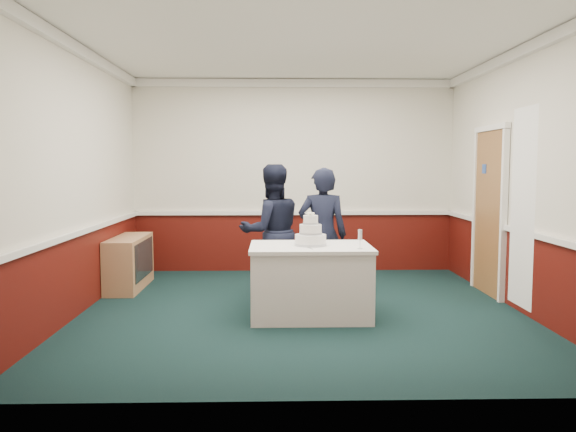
{
  "coord_description": "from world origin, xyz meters",
  "views": [
    {
      "loc": [
        -0.31,
        -6.32,
        1.65
      ],
      "look_at": [
        -0.15,
        -0.1,
        1.1
      ],
      "focal_mm": 35.0,
      "sensor_mm": 36.0,
      "label": 1
    }
  ],
  "objects_px": {
    "sideboard": "(129,263)",
    "person_man": "(272,232)",
    "wedding_cake": "(311,235)",
    "cake_knife": "(309,248)",
    "champagne_flute": "(360,236)",
    "person_woman": "(323,235)",
    "cake_table": "(310,280)"
  },
  "relations": [
    {
      "from": "sideboard",
      "to": "person_man",
      "type": "relative_size",
      "value": 0.72
    },
    {
      "from": "wedding_cake",
      "to": "person_man",
      "type": "bearing_deg",
      "value": 115.74
    },
    {
      "from": "sideboard",
      "to": "person_man",
      "type": "bearing_deg",
      "value": -17.45
    },
    {
      "from": "cake_knife",
      "to": "wedding_cake",
      "type": "bearing_deg",
      "value": 64.52
    },
    {
      "from": "wedding_cake",
      "to": "champagne_flute",
      "type": "relative_size",
      "value": 1.78
    },
    {
      "from": "person_man",
      "to": "person_woman",
      "type": "distance_m",
      "value": 0.65
    },
    {
      "from": "person_man",
      "to": "cake_table",
      "type": "bearing_deg",
      "value": 99.64
    },
    {
      "from": "sideboard",
      "to": "cake_table",
      "type": "xyz_separation_m",
      "value": [
        2.37,
        -1.5,
        0.05
      ]
    },
    {
      "from": "cake_table",
      "to": "wedding_cake",
      "type": "xyz_separation_m",
      "value": [
        0.0,
        0.0,
        0.5
      ]
    },
    {
      "from": "cake_knife",
      "to": "champagne_flute",
      "type": "height_order",
      "value": "champagne_flute"
    },
    {
      "from": "cake_knife",
      "to": "sideboard",
      "type": "bearing_deg",
      "value": 126.98
    },
    {
      "from": "wedding_cake",
      "to": "cake_knife",
      "type": "relative_size",
      "value": 1.65
    },
    {
      "from": "wedding_cake",
      "to": "champagne_flute",
      "type": "bearing_deg",
      "value": -29.25
    },
    {
      "from": "cake_table",
      "to": "person_man",
      "type": "height_order",
      "value": "person_man"
    },
    {
      "from": "person_man",
      "to": "person_woman",
      "type": "bearing_deg",
      "value": 149.31
    },
    {
      "from": "cake_knife",
      "to": "person_man",
      "type": "distance_m",
      "value": 1.16
    },
    {
      "from": "person_woman",
      "to": "cake_table",
      "type": "bearing_deg",
      "value": 81.35
    },
    {
      "from": "cake_table",
      "to": "cake_knife",
      "type": "height_order",
      "value": "cake_knife"
    },
    {
      "from": "cake_knife",
      "to": "person_woman",
      "type": "xyz_separation_m",
      "value": [
        0.22,
        0.93,
        0.03
      ]
    },
    {
      "from": "cake_knife",
      "to": "champagne_flute",
      "type": "relative_size",
      "value": 1.07
    },
    {
      "from": "sideboard",
      "to": "cake_table",
      "type": "bearing_deg",
      "value": -32.39
    },
    {
      "from": "wedding_cake",
      "to": "cake_knife",
      "type": "bearing_deg",
      "value": -98.53
    },
    {
      "from": "champagne_flute",
      "to": "person_man",
      "type": "xyz_separation_m",
      "value": [
        -0.93,
        1.17,
        -0.09
      ]
    },
    {
      "from": "sideboard",
      "to": "cake_knife",
      "type": "xyz_separation_m",
      "value": [
        2.34,
        -1.7,
        0.44
      ]
    },
    {
      "from": "sideboard",
      "to": "person_man",
      "type": "height_order",
      "value": "person_man"
    },
    {
      "from": "person_man",
      "to": "sideboard",
      "type": "bearing_deg",
      "value": -33.55
    },
    {
      "from": "sideboard",
      "to": "cake_table",
      "type": "distance_m",
      "value": 2.8
    },
    {
      "from": "champagne_flute",
      "to": "person_man",
      "type": "relative_size",
      "value": 0.12
    },
    {
      "from": "cake_knife",
      "to": "person_man",
      "type": "relative_size",
      "value": 0.13
    },
    {
      "from": "cake_knife",
      "to": "champagne_flute",
      "type": "bearing_deg",
      "value": -25.54
    },
    {
      "from": "wedding_cake",
      "to": "person_man",
      "type": "xyz_separation_m",
      "value": [
        -0.43,
        0.89,
        -0.06
      ]
    },
    {
      "from": "cake_table",
      "to": "wedding_cake",
      "type": "distance_m",
      "value": 0.5
    }
  ]
}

